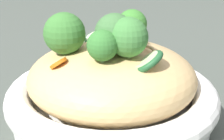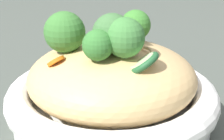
{
  "view_description": "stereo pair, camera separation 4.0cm",
  "coord_description": "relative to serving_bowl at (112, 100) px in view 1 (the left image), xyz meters",
  "views": [
    {
      "loc": [
        -0.29,
        0.24,
        0.22
      ],
      "look_at": [
        0.0,
        0.0,
        0.07
      ],
      "focal_mm": 50.34,
      "sensor_mm": 36.0,
      "label": 1
    },
    {
      "loc": [
        -0.31,
        0.21,
        0.22
      ],
      "look_at": [
        0.0,
        0.0,
        0.07
      ],
      "focal_mm": 50.34,
      "sensor_mm": 36.0,
      "label": 2
    }
  ],
  "objects": [
    {
      "name": "zucchini_slices",
      "position": [
        -0.0,
        0.01,
        0.07
      ],
      "size": [
        0.16,
        0.08,
        0.03
      ],
      "color": "beige",
      "rests_on": "serving_bowl"
    },
    {
      "name": "carrot_coins",
      "position": [
        0.04,
        -0.02,
        0.07
      ],
      "size": [
        0.07,
        0.15,
        0.03
      ],
      "color": "orange",
      "rests_on": "serving_bowl"
    },
    {
      "name": "noodle_heap",
      "position": [
        -0.0,
        0.0,
        0.04
      ],
      "size": [
        0.22,
        0.22,
        0.09
      ],
      "color": "tan",
      "rests_on": "serving_bowl"
    },
    {
      "name": "serving_bowl",
      "position": [
        0.0,
        0.0,
        0.0
      ],
      "size": [
        0.27,
        0.27,
        0.06
      ],
      "color": "white",
      "rests_on": "ground_plane"
    },
    {
      "name": "ground_plane",
      "position": [
        0.0,
        0.0,
        -0.03
      ],
      "size": [
        3.0,
        3.0,
        0.0
      ],
      "primitive_type": "plane",
      "color": "#484F47"
    },
    {
      "name": "chicken_chunks",
      "position": [
        0.01,
        -0.02,
        0.08
      ],
      "size": [
        0.05,
        0.05,
        0.03
      ],
      "color": "beige",
      "rests_on": "serving_bowl"
    },
    {
      "name": "broccoli_florets",
      "position": [
        -0.01,
        0.02,
        0.09
      ],
      "size": [
        0.13,
        0.15,
        0.06
      ],
      "color": "#99BA78",
      "rests_on": "serving_bowl"
    }
  ]
}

